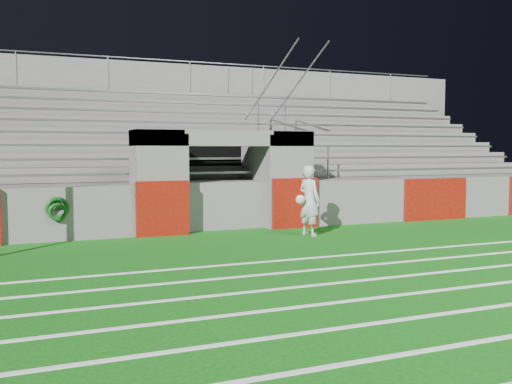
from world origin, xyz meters
name	(u,v)px	position (x,y,z in m)	size (l,w,h in m)	color
ground	(280,251)	(0.00, 0.00, 0.00)	(90.00, 90.00, 0.00)	#0D530D
field_markings	(445,314)	(0.00, -5.00, 0.01)	(28.00, 8.09, 0.01)	white
stadium_structure	(180,168)	(0.00, 7.97, 1.49)	(26.00, 8.48, 5.42)	#5A5755
goalkeeper_with_ball	(309,201)	(1.53, 1.62, 0.86)	(0.70, 0.73, 1.73)	#AEB2B8
hose_coil	(58,209)	(-4.22, 2.93, 0.75)	(0.52, 0.14, 0.55)	#0C3E11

